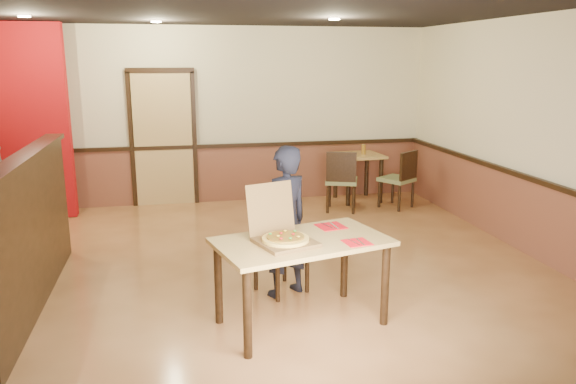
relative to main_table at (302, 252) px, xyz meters
name	(u,v)px	position (x,y,z in m)	size (l,w,h in m)	color
floor	(243,280)	(-0.39, 1.10, -0.67)	(7.00, 7.00, 0.00)	tan
ceiling	(237,4)	(-0.39, 1.10, 2.13)	(7.00, 7.00, 0.00)	black
wall_back	(213,116)	(-0.39, 4.60, 0.73)	(7.00, 7.00, 0.00)	beige
wall_right	(548,140)	(3.11, 1.10, 0.73)	(7.00, 7.00, 0.00)	beige
wainscot_back	(215,174)	(-0.39, 4.57, -0.22)	(7.00, 0.04, 0.90)	brown
chair_rail_back	(215,146)	(-0.39, 4.55, 0.25)	(7.00, 0.06, 0.06)	black
wainscot_right	(537,221)	(3.08, 1.10, -0.22)	(0.04, 7.00, 0.90)	brown
chair_rail_right	(539,181)	(3.06, 1.10, 0.25)	(0.06, 7.00, 0.06)	black
back_door	(163,139)	(-1.19, 4.56, 0.38)	(0.90, 0.06, 2.10)	#DBB970
booth_partition	(30,231)	(-2.39, 0.90, 0.06)	(0.20, 3.10, 1.44)	black
red_accent_panel	(10,124)	(-3.29, 4.10, 0.73)	(1.60, 0.20, 2.78)	#A20B0F
spot_a	(24,16)	(-2.69, 2.90, 2.11)	(0.14, 0.14, 0.02)	beige
spot_b	(156,22)	(-1.19, 3.60, 2.11)	(0.14, 0.14, 0.02)	beige
spot_c	(334,19)	(1.01, 2.60, 2.11)	(0.14, 0.14, 0.02)	beige
main_table	(302,252)	(0.00, 0.00, 0.00)	(1.62, 1.17, 0.78)	tan
diner_chair	(277,243)	(-0.07, 0.80, -0.18)	(0.60, 0.60, 0.90)	olive
side_chair_left	(341,179)	(1.45, 3.54, -0.15)	(0.60, 0.60, 0.95)	olive
side_chair_right	(400,177)	(2.41, 3.55, -0.17)	(0.63, 0.63, 0.91)	olive
side_table	(358,165)	(1.92, 4.15, -0.07)	(0.78, 0.78, 0.78)	tan
diner	(285,222)	(-0.02, 0.66, 0.08)	(0.55, 0.36, 1.50)	black
pizza_box	(283,236)	(-0.18, -0.05, 0.17)	(0.59, 0.64, 0.47)	brown
pizza	(285,239)	(-0.16, -0.09, 0.16)	(0.40, 0.40, 0.03)	#F5D459
napkin_near	(357,242)	(0.44, -0.18, 0.11)	(0.24, 0.24, 0.01)	red
napkin_far	(331,226)	(0.35, 0.32, 0.11)	(0.28, 0.28, 0.01)	red
condiment	(364,149)	(1.99, 4.13, 0.19)	(0.06, 0.06, 0.16)	#8B6219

